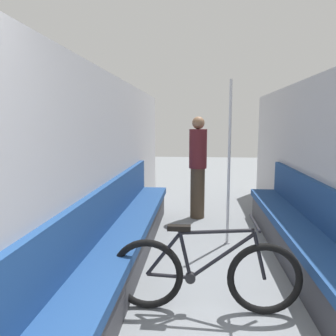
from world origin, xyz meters
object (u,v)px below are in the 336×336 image
(grab_pole_near, at_px, (229,166))
(passenger_standing, at_px, (198,166))
(bench_seat_row_right, at_px, (312,251))
(bench_seat_row_left, at_px, (121,244))
(bicycle, at_px, (205,274))

(grab_pole_near, bearing_deg, passenger_standing, 108.85)
(bench_seat_row_right, relative_size, grab_pole_near, 2.17)
(bench_seat_row_left, relative_size, grab_pole_near, 2.17)
(bench_seat_row_right, bearing_deg, grab_pole_near, 128.70)
(bench_seat_row_right, bearing_deg, passenger_standing, 118.72)
(bicycle, bearing_deg, grab_pole_near, 87.06)
(bicycle, xyz_separation_m, grab_pole_near, (0.34, 1.66, 0.73))
(bench_seat_row_left, bearing_deg, grab_pole_near, 38.43)
(bench_seat_row_right, relative_size, passenger_standing, 2.74)
(grab_pole_near, xyz_separation_m, passenger_standing, (-0.41, 1.20, -0.17))
(bench_seat_row_right, xyz_separation_m, passenger_standing, (-1.20, 2.19, 0.58))
(bench_seat_row_right, relative_size, bicycle, 2.89)
(bicycle, xyz_separation_m, passenger_standing, (-0.07, 2.87, 0.56))
(bench_seat_row_left, bearing_deg, bicycle, -37.11)
(grab_pole_near, distance_m, passenger_standing, 1.28)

